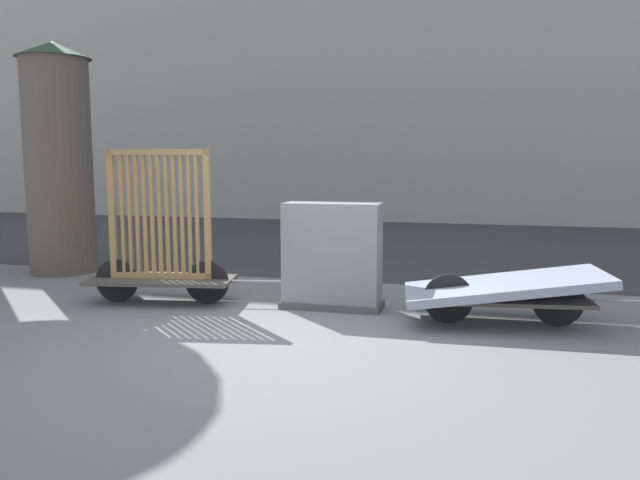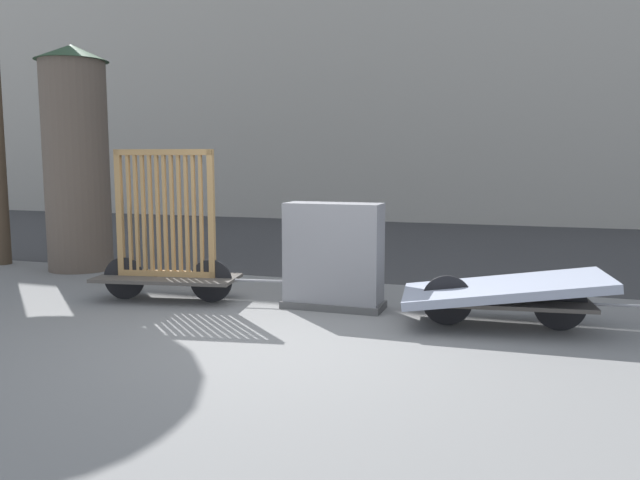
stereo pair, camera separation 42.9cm
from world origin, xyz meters
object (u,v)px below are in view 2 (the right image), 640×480
advertising_column (76,157)px  bike_cart_with_bedframe (167,249)px  utility_cabinet (334,260)px  bike_cart_with_mattress (503,292)px

advertising_column → bike_cart_with_bedframe: bearing=-31.0°
utility_cabinet → advertising_column: 4.82m
bike_cart_with_mattress → utility_cabinet: (-1.87, 0.27, 0.19)m
bike_cart_with_mattress → bike_cart_with_bedframe: bearing=172.3°
bike_cart_with_mattress → advertising_column: bearing=159.0°
bike_cart_with_mattress → utility_cabinet: bearing=164.2°
bike_cart_with_bedframe → advertising_column: (-2.50, 1.50, 1.11)m
advertising_column → utility_cabinet: bearing=-15.3°
bike_cart_with_bedframe → bike_cart_with_mattress: size_ratio=0.94×
utility_cabinet → bike_cart_with_mattress: bearing=-8.1°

